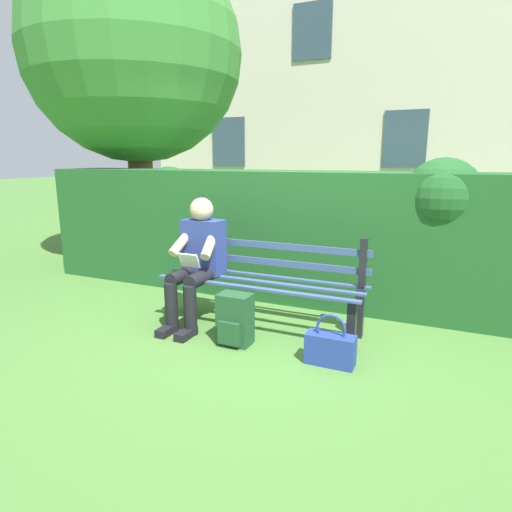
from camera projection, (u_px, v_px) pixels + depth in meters
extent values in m
plane|color=#477533|center=(260.00, 328.00, 4.04)|extent=(60.00, 60.00, 0.00)
cube|color=black|center=(351.00, 326.00, 3.50)|extent=(0.07, 0.07, 0.43)
cube|color=black|center=(171.00, 298.00, 4.20)|extent=(0.07, 0.07, 0.43)
cube|color=black|center=(359.00, 314.00, 3.78)|extent=(0.07, 0.07, 0.43)
cube|color=black|center=(189.00, 289.00, 4.48)|extent=(0.07, 0.07, 0.43)
cube|color=#384C7A|center=(269.00, 276.00, 4.13)|extent=(1.90, 0.06, 0.02)
cube|color=#384C7A|center=(261.00, 282.00, 3.94)|extent=(1.90, 0.06, 0.02)
cube|color=#384C7A|center=(251.00, 288.00, 3.75)|extent=(1.90, 0.06, 0.02)
cube|color=black|center=(363.00, 263.00, 3.72)|extent=(0.06, 0.06, 0.42)
cube|color=black|center=(190.00, 246.00, 4.42)|extent=(0.06, 0.06, 0.42)
cube|color=#384C7A|center=(269.00, 262.00, 4.09)|extent=(1.90, 0.02, 0.06)
cube|color=#384C7A|center=(269.00, 245.00, 4.05)|extent=(1.90, 0.02, 0.06)
cube|color=navy|center=(204.00, 247.00, 4.14)|extent=(0.38, 0.22, 0.52)
sphere|color=#D8AD8C|center=(202.00, 209.00, 4.04)|extent=(0.22, 0.22, 0.22)
cylinder|color=black|center=(202.00, 278.00, 3.97)|extent=(0.13, 0.42, 0.13)
cylinder|color=black|center=(184.00, 275.00, 4.05)|extent=(0.13, 0.42, 0.13)
cylinder|color=black|center=(190.00, 310.00, 3.83)|extent=(0.12, 0.12, 0.45)
cylinder|color=black|center=(171.00, 307.00, 3.91)|extent=(0.12, 0.12, 0.45)
cube|color=black|center=(186.00, 334.00, 3.81)|extent=(0.10, 0.24, 0.07)
cube|color=black|center=(167.00, 330.00, 3.89)|extent=(0.10, 0.24, 0.07)
cylinder|color=#D8AD8C|center=(210.00, 244.00, 3.94)|extent=(0.14, 0.32, 0.26)
cylinder|color=#D8AD8C|center=(182.00, 242.00, 4.06)|extent=(0.14, 0.32, 0.26)
cube|color=white|center=(189.00, 260.00, 3.93)|extent=(0.20, 0.07, 0.13)
cube|color=#1E5123|center=(273.00, 233.00, 4.96)|extent=(5.82, 0.79, 1.41)
sphere|color=#1E5123|center=(442.00, 196.00, 4.05)|extent=(0.71, 0.71, 0.71)
sphere|color=#1E5123|center=(170.00, 192.00, 5.52)|extent=(0.63, 0.63, 0.63)
cylinder|color=brown|center=(142.00, 189.00, 6.60)|extent=(0.36, 0.36, 2.17)
sphere|color=#387A33|center=(134.00, 52.00, 6.18)|extent=(3.08, 3.08, 3.08)
sphere|color=#387A33|center=(116.00, 84.00, 6.97)|extent=(1.85, 1.85, 1.85)
cube|color=beige|center=(330.00, 82.00, 11.25)|extent=(8.55, 3.16, 6.95)
cube|color=#334756|center=(405.00, 139.00, 9.30)|extent=(0.90, 0.04, 1.20)
cube|color=#334756|center=(229.00, 142.00, 11.02)|extent=(0.90, 0.04, 1.20)
cube|color=#334756|center=(312.00, 31.00, 9.64)|extent=(0.90, 0.04, 1.20)
cube|color=#1E4728|center=(235.00, 319.00, 3.65)|extent=(0.28, 0.19, 0.44)
cube|color=#1E4728|center=(229.00, 334.00, 3.57)|extent=(0.20, 0.04, 0.19)
cylinder|color=#1E4728|center=(250.00, 314.00, 3.71)|extent=(0.04, 0.04, 0.26)
cylinder|color=#1E4728|center=(232.00, 311.00, 3.78)|extent=(0.04, 0.04, 0.26)
cube|color=navy|center=(330.00, 350.00, 3.30)|extent=(0.37, 0.15, 0.24)
torus|color=navy|center=(331.00, 329.00, 3.26)|extent=(0.23, 0.02, 0.23)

